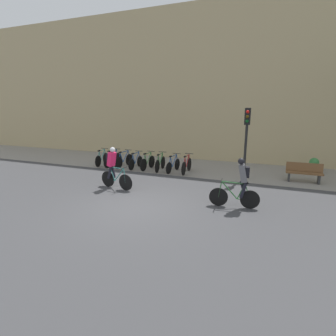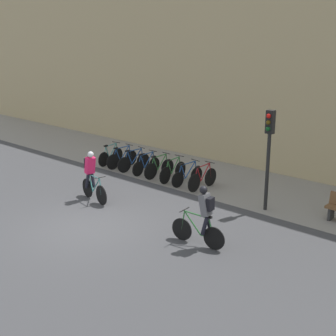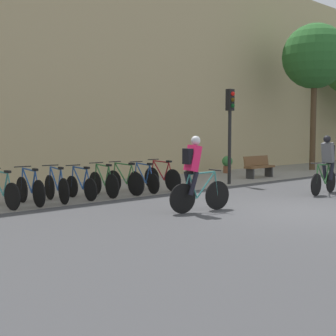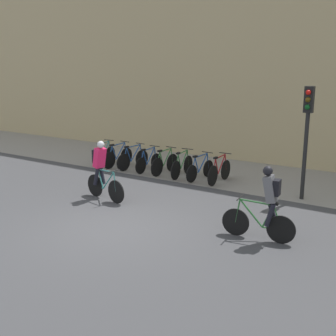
# 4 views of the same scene
# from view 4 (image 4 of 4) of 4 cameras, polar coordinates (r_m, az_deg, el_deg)

# --- Properties ---
(ground) EXTENTS (200.00, 200.00, 0.00)m
(ground) POSITION_cam_4_polar(r_m,az_deg,el_deg) (10.75, -7.29, -7.96)
(ground) COLOR #3D3D3F
(kerb_strip) EXTENTS (44.00, 4.50, 0.01)m
(kerb_strip) POSITION_cam_4_polar(r_m,az_deg,el_deg) (16.23, 8.25, -0.62)
(kerb_strip) COLOR gray
(kerb_strip) RESTS_ON ground
(building_facade) EXTENTS (44.00, 0.60, 9.52)m
(building_facade) POSITION_cam_4_polar(r_m,az_deg,el_deg) (18.13, 12.30, 15.82)
(building_facade) COLOR tan
(building_facade) RESTS_ON ground
(cyclist_pink) EXTENTS (1.68, 0.54, 1.79)m
(cyclist_pink) POSITION_cam_4_polar(r_m,az_deg,el_deg) (12.82, -9.03, -0.07)
(cyclist_pink) COLOR black
(cyclist_pink) RESTS_ON ground
(cyclist_grey) EXTENTS (1.73, 0.49, 1.77)m
(cyclist_grey) POSITION_cam_4_polar(r_m,az_deg,el_deg) (9.82, 13.23, -4.44)
(cyclist_grey) COLOR black
(cyclist_grey) RESTS_ON ground
(parked_bike_0) EXTENTS (0.46, 1.63, 0.97)m
(parked_bike_0) POSITION_cam_4_polar(r_m,az_deg,el_deg) (17.60, -8.69, 1.77)
(parked_bike_0) COLOR black
(parked_bike_0) RESTS_ON ground
(parked_bike_1) EXTENTS (0.46, 1.74, 0.98)m
(parked_bike_1) POSITION_cam_4_polar(r_m,az_deg,el_deg) (17.11, -6.80, 1.53)
(parked_bike_1) COLOR black
(parked_bike_1) RESTS_ON ground
(parked_bike_2) EXTENTS (0.46, 1.70, 0.98)m
(parked_bike_2) POSITION_cam_4_polar(r_m,az_deg,el_deg) (16.65, -4.80, 1.24)
(parked_bike_2) COLOR black
(parked_bike_2) RESTS_ON ground
(parked_bike_3) EXTENTS (0.46, 1.61, 0.95)m
(parked_bike_3) POSITION_cam_4_polar(r_m,az_deg,el_deg) (16.21, -2.67, 0.86)
(parked_bike_3) COLOR black
(parked_bike_3) RESTS_ON ground
(parked_bike_4) EXTENTS (0.46, 1.64, 0.98)m
(parked_bike_4) POSITION_cam_4_polar(r_m,az_deg,el_deg) (15.78, -0.44, 0.62)
(parked_bike_4) COLOR black
(parked_bike_4) RESTS_ON ground
(parked_bike_5) EXTENTS (0.46, 1.71, 0.98)m
(parked_bike_5) POSITION_cam_4_polar(r_m,az_deg,el_deg) (15.39, 1.91, 0.29)
(parked_bike_5) COLOR black
(parked_bike_5) RESTS_ON ground
(parked_bike_6) EXTENTS (0.46, 1.65, 0.94)m
(parked_bike_6) POSITION_cam_4_polar(r_m,az_deg,el_deg) (15.03, 4.38, -0.16)
(parked_bike_6) COLOR black
(parked_bike_6) RESTS_ON ground
(parked_bike_7) EXTENTS (0.46, 1.73, 0.99)m
(parked_bike_7) POSITION_cam_4_polar(r_m,az_deg,el_deg) (14.68, 6.97, -0.42)
(parked_bike_7) COLOR black
(parked_bike_7) RESTS_ON ground
(traffic_light_pole) EXTENTS (0.26, 0.30, 3.39)m
(traffic_light_pole) POSITION_cam_4_polar(r_m,az_deg,el_deg) (13.02, 18.34, 5.94)
(traffic_light_pole) COLOR black
(traffic_light_pole) RESTS_ON ground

